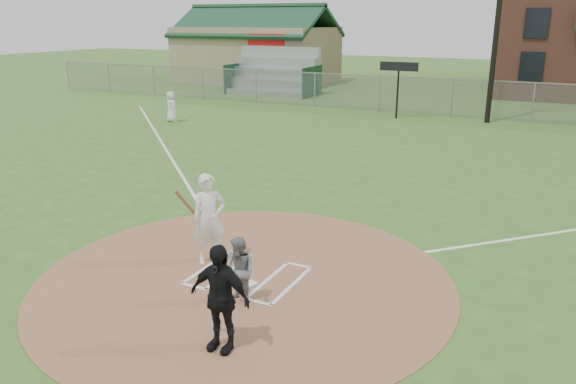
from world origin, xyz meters
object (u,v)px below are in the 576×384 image
at_px(catcher, 240,271).
at_px(batter_at_plate, 209,219).
at_px(home_plate, 242,283).
at_px(ondeck_player, 171,107).
at_px(umpire, 220,298).

xyz_separation_m(catcher, batter_at_plate, (-1.53, 1.32, 0.34)).
relative_size(home_plate, batter_at_plate, 0.24).
height_order(catcher, ondeck_player, ondeck_player).
height_order(home_plate, umpire, umpire).
bearing_deg(batter_at_plate, ondeck_player, 129.90).
bearing_deg(catcher, umpire, -55.98).
xyz_separation_m(ondeck_player, batter_at_plate, (11.48, -13.74, 0.23)).
relative_size(ondeck_player, batter_at_plate, 0.79).
bearing_deg(ondeck_player, umpire, 160.88).
bearing_deg(umpire, catcher, 108.35).
bearing_deg(ondeck_player, batter_at_plate, 161.44).
xyz_separation_m(home_plate, ondeck_player, (-12.64, 14.37, 0.74)).
relative_size(catcher, batter_at_plate, 0.66).
bearing_deg(batter_at_plate, umpire, -53.63).
distance_m(umpire, batter_at_plate, 3.38).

